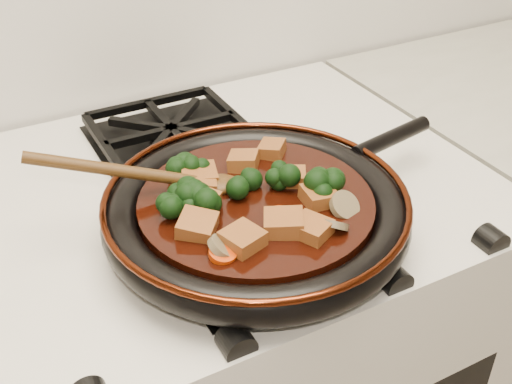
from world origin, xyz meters
name	(u,v)px	position (x,y,z in m)	size (l,w,h in m)	color
burner_grate_front	(258,233)	(0.00, 1.55, 0.91)	(0.23, 0.23, 0.03)	black
burner_grate_back	(172,135)	(0.00, 1.83, 0.91)	(0.23, 0.23, 0.03)	black
skillet	(257,209)	(0.00, 1.56, 0.94)	(0.49, 0.37, 0.05)	black
braising_sauce	(256,206)	(0.00, 1.56, 0.95)	(0.28, 0.28, 0.02)	black
tofu_cube_0	(284,224)	(0.00, 1.49, 0.97)	(0.04, 0.04, 0.02)	brown
tofu_cube_1	(311,229)	(0.02, 1.47, 0.97)	(0.04, 0.04, 0.02)	brown
tofu_cube_2	(272,150)	(0.07, 1.64, 0.97)	(0.04, 0.03, 0.02)	brown
tofu_cube_3	(243,240)	(-0.05, 1.49, 0.97)	(0.04, 0.04, 0.02)	brown
tofu_cube_4	(198,183)	(-0.05, 1.61, 0.97)	(0.04, 0.04, 0.02)	brown
tofu_cube_5	(201,202)	(-0.06, 1.57, 0.97)	(0.04, 0.04, 0.02)	brown
tofu_cube_6	(200,177)	(-0.04, 1.62, 0.97)	(0.04, 0.04, 0.02)	brown
tofu_cube_7	(244,162)	(0.02, 1.63, 0.97)	(0.04, 0.04, 0.02)	brown
tofu_cube_8	(197,227)	(-0.09, 1.53, 0.97)	(0.04, 0.04, 0.02)	brown
tofu_cube_9	(291,178)	(0.06, 1.57, 0.97)	(0.04, 0.03, 0.02)	brown
tofu_cube_10	(319,197)	(0.06, 1.52, 0.97)	(0.04, 0.04, 0.02)	brown
broccoli_floret_0	(192,196)	(-0.07, 1.58, 0.97)	(0.06, 0.06, 0.05)	black
broccoli_floret_1	(190,171)	(-0.05, 1.64, 0.97)	(0.05, 0.05, 0.05)	black
broccoli_floret_2	(177,204)	(-0.09, 1.58, 0.97)	(0.06, 0.06, 0.05)	black
broccoli_floret_3	(275,180)	(0.03, 1.57, 0.97)	(0.06, 0.06, 0.05)	black
broccoli_floret_4	(185,173)	(-0.06, 1.64, 0.97)	(0.06, 0.06, 0.05)	black
broccoli_floret_5	(200,205)	(-0.07, 1.57, 0.97)	(0.06, 0.06, 0.05)	black
broccoli_floret_6	(183,201)	(-0.08, 1.58, 0.97)	(0.06, 0.06, 0.05)	black
broccoli_floret_7	(243,183)	(0.00, 1.58, 0.97)	(0.06, 0.06, 0.05)	black
broccoli_floret_8	(328,190)	(0.08, 1.52, 0.97)	(0.06, 0.06, 0.05)	black
carrot_coin_0	(281,217)	(0.01, 1.51, 0.96)	(0.03, 0.03, 0.01)	#BC3105
carrot_coin_1	(198,212)	(-0.07, 1.56, 0.96)	(0.03, 0.03, 0.01)	#BC3105
carrot_coin_2	(223,253)	(-0.08, 1.48, 0.96)	(0.03, 0.03, 0.01)	#BC3105
carrot_coin_3	(340,200)	(0.09, 1.50, 0.96)	(0.03, 0.03, 0.01)	#BC3105
mushroom_slice_0	(344,206)	(0.08, 1.49, 0.97)	(0.04, 0.04, 0.01)	brown
mushroom_slice_1	(222,247)	(-0.08, 1.49, 0.97)	(0.03, 0.03, 0.01)	brown
mushroom_slice_2	(334,225)	(0.05, 1.46, 0.97)	(0.03, 0.03, 0.01)	brown
wooden_spoon	(166,177)	(-0.09, 1.62, 0.98)	(0.15, 0.07, 0.23)	#43280E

